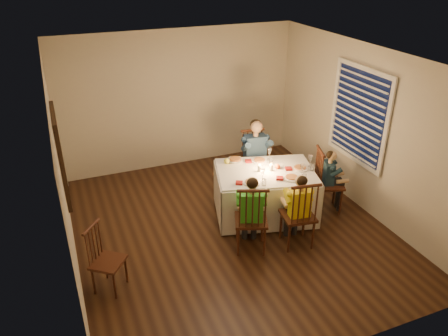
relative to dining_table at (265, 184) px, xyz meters
name	(u,v)px	position (x,y,z in m)	size (l,w,h in m)	color
ground	(230,228)	(-0.65, -0.16, -0.56)	(5.00, 5.00, 0.00)	black
wall_left	(62,180)	(-2.90, -0.16, 0.74)	(0.02, 5.00, 2.60)	beige
wall_right	(363,129)	(1.60, -0.16, 0.74)	(0.02, 5.00, 2.60)	beige
wall_back	(179,100)	(-0.65, 2.34, 0.74)	(4.50, 0.02, 2.60)	beige
ceiling	(232,58)	(-0.65, -0.16, 2.04)	(5.00, 5.00, 0.00)	white
dining_table	(265,184)	(0.00, 0.00, 0.00)	(1.75, 1.45, 0.76)	silver
chair_adult	(254,189)	(0.22, 0.81, -0.56)	(0.44, 0.42, 1.08)	#34170E
chair_near_left	(250,248)	(-0.58, -0.72, -0.56)	(0.44, 0.42, 1.08)	#34170E
chair_near_right	(295,243)	(0.08, -0.87, -0.56)	(0.44, 0.42, 1.08)	#34170E
chair_end	(326,209)	(1.02, -0.24, -0.56)	(0.44, 0.42, 1.08)	#34170E
chair_extra	(112,287)	(-2.55, -0.80, -0.56)	(0.38, 0.36, 0.92)	#34170E
adult	(254,189)	(0.22, 0.81, -0.56)	(0.48, 0.44, 1.30)	#2F4C77
child_green	(250,248)	(-0.58, -0.72, -0.56)	(0.40, 0.37, 1.16)	green
child_yellow	(295,243)	(0.08, -0.87, -0.56)	(0.38, 0.35, 1.12)	yellow
child_teal	(326,209)	(1.02, -0.24, -0.56)	(0.34, 0.31, 1.05)	#1B3344
setting_adult	(259,161)	(0.06, 0.34, 0.24)	(0.26, 0.26, 0.02)	white
setting_green	(251,182)	(-0.37, -0.27, 0.24)	(0.26, 0.26, 0.02)	white
setting_yellow	(291,178)	(0.24, -0.36, 0.24)	(0.26, 0.26, 0.02)	white
setting_teal	(300,168)	(0.52, -0.13, 0.24)	(0.26, 0.26, 0.02)	white
candle_left	(259,168)	(-0.10, 0.03, 0.28)	(0.06, 0.06, 0.10)	white
candle_right	(271,168)	(0.08, -0.02, 0.28)	(0.06, 0.06, 0.10)	white
squash	(227,161)	(-0.46, 0.45, 0.27)	(0.09, 0.09, 0.09)	#FBEF42
orange_fruit	(278,166)	(0.20, 0.00, 0.27)	(0.08, 0.08, 0.08)	#F45D14
serving_bowl	(235,161)	(-0.32, 0.46, 0.25)	(0.22, 0.22, 0.06)	white
wall_mirror	(61,155)	(-2.87, 0.14, 0.94)	(0.06, 0.95, 1.15)	black
window_blinds	(358,115)	(1.55, -0.06, 0.94)	(0.07, 1.34, 1.54)	#0D1536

